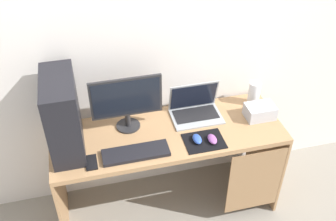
% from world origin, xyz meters
% --- Properties ---
extents(ground_plane, '(8.00, 8.00, 0.00)m').
position_xyz_m(ground_plane, '(0.00, 0.00, 0.00)').
color(ground_plane, gray).
extents(wall_back, '(4.00, 0.05, 2.60)m').
position_xyz_m(wall_back, '(0.00, 0.32, 1.30)').
color(wall_back, silver).
rests_on(wall_back, ground_plane).
extents(desk, '(1.56, 0.56, 0.73)m').
position_xyz_m(desk, '(0.02, -0.01, 0.59)').
color(desk, '#A37A51').
rests_on(desk, ground_plane).
extents(pc_tower, '(0.19, 0.43, 0.51)m').
position_xyz_m(pc_tower, '(-0.65, 0.02, 0.98)').
color(pc_tower, black).
rests_on(pc_tower, desk).
extents(monitor, '(0.47, 0.16, 0.39)m').
position_xyz_m(monitor, '(-0.25, 0.11, 0.95)').
color(monitor, '#232326').
rests_on(monitor, desk).
extents(laptop, '(0.35, 0.24, 0.24)m').
position_xyz_m(laptop, '(0.23, 0.13, 0.78)').
color(laptop, '#9EA3A8').
rests_on(laptop, desk).
extents(speaker, '(0.08, 0.08, 0.18)m').
position_xyz_m(speaker, '(0.68, 0.16, 0.82)').
color(speaker, white).
rests_on(speaker, desk).
extents(projector, '(0.20, 0.14, 0.10)m').
position_xyz_m(projector, '(0.66, -0.00, 0.78)').
color(projector, '#B7BCC6').
rests_on(projector, desk).
extents(keyboard, '(0.42, 0.14, 0.02)m').
position_xyz_m(keyboard, '(-0.25, -0.16, 0.74)').
color(keyboard, black).
rests_on(keyboard, desk).
extents(mousepad, '(0.26, 0.20, 0.00)m').
position_xyz_m(mousepad, '(0.20, -0.15, 0.73)').
color(mousepad, black).
rests_on(mousepad, desk).
extents(mouse_left, '(0.06, 0.10, 0.03)m').
position_xyz_m(mouse_left, '(0.16, -0.14, 0.75)').
color(mouse_left, '#2D51B2').
rests_on(mouse_left, mousepad).
extents(mouse_right, '(0.06, 0.10, 0.03)m').
position_xyz_m(mouse_right, '(0.25, -0.16, 0.75)').
color(mouse_right, '#8C4C99').
rests_on(mouse_right, mousepad).
extents(cell_phone, '(0.07, 0.13, 0.01)m').
position_xyz_m(cell_phone, '(-0.52, -0.17, 0.74)').
color(cell_phone, black).
rests_on(cell_phone, desk).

